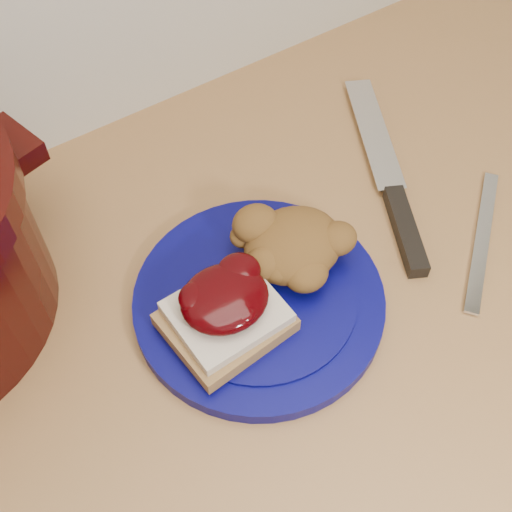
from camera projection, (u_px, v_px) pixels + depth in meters
base_cabinet at (242, 464)px, 1.00m from camera, size 4.00×0.60×0.86m
plate at (259, 300)px, 0.61m from camera, size 0.24×0.24×0.02m
sandwich at (225, 311)px, 0.57m from camera, size 0.11×0.10×0.05m
stuffing_mound at (293, 245)px, 0.61m from camera, size 0.10×0.09×0.05m
chef_knife at (396, 201)px, 0.68m from camera, size 0.15×0.27×0.02m
butter_knife at (482, 239)px, 0.66m from camera, size 0.16×0.13×0.00m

